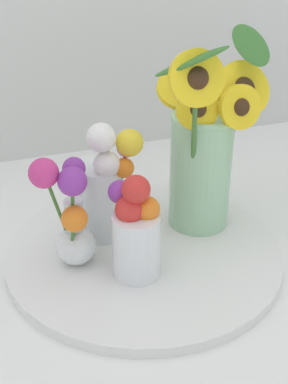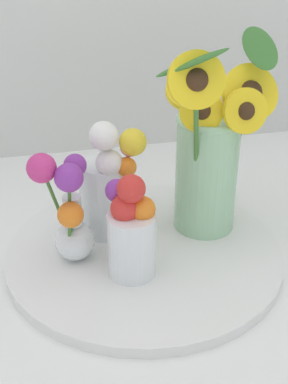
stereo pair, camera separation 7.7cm
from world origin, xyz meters
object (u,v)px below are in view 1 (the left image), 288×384
object	(u,v)px
mason_jar_sunflowers	(203,153)
vase_bulb_right	(71,215)
vase_small_back	(104,187)
serving_tray	(144,253)
vase_small_center	(135,231)

from	to	relation	value
mason_jar_sunflowers	vase_bulb_right	bearing A→B (deg)	-168.58
vase_small_back	mason_jar_sunflowers	bearing A→B (deg)	-6.82
serving_tray	vase_small_back	world-z (taller)	vase_small_back
mason_jar_sunflowers	vase_small_back	bearing A→B (deg)	173.18
mason_jar_sunflowers	vase_bulb_right	distance (m)	0.23
serving_tray	vase_bulb_right	bearing A→B (deg)	-177.52
serving_tray	mason_jar_sunflowers	distance (m)	0.18
vase_bulb_right	vase_small_back	world-z (taller)	vase_small_back
mason_jar_sunflowers	vase_bulb_right	size ratio (longest dim) A/B	1.78
mason_jar_sunflowers	vase_small_center	bearing A→B (deg)	-147.36
vase_bulb_right	vase_small_center	bearing A→B (deg)	-30.28
vase_small_back	vase_bulb_right	bearing A→B (deg)	-136.45
serving_tray	vase_small_center	bearing A→B (deg)	-121.19
mason_jar_sunflowers	vase_small_center	size ratio (longest dim) A/B	2.05
serving_tray	vase_small_center	world-z (taller)	vase_small_center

